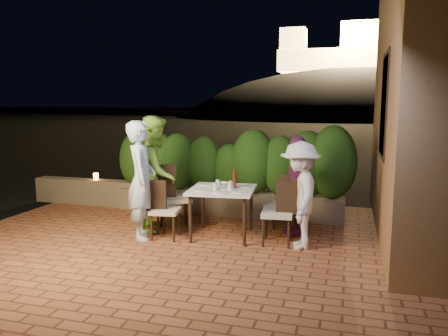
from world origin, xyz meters
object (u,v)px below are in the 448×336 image
at_px(chair_right_back, 281,204).
at_px(diner_purple, 297,186).
at_px(chair_right_front, 277,212).
at_px(chair_left_front, 165,209).
at_px(parapet_lamp, 96,177).
at_px(bowl, 223,183).
at_px(dining_table, 222,212).
at_px(diner_green, 156,173).
at_px(diner_white, 300,195).
at_px(beer_bottle, 235,178).
at_px(diner_blue, 142,180).
at_px(chair_left_back, 175,197).

relative_size(chair_right_back, diner_purple, 0.62).
height_order(chair_right_front, chair_right_back, chair_right_back).
xyz_separation_m(chair_left_front, parapet_lamp, (-2.26, 1.69, 0.12)).
distance_m(bowl, diner_purple, 1.16).
relative_size(chair_right_back, parapet_lamp, 6.82).
bearing_deg(bowl, dining_table, -76.27).
bearing_deg(diner_green, parapet_lamp, 47.19).
height_order(chair_right_back, diner_green, diner_green).
relative_size(diner_white, parapet_lamp, 10.80).
height_order(beer_bottle, diner_blue, diner_blue).
relative_size(chair_right_back, diner_white, 0.63).
relative_size(chair_left_back, diner_green, 0.58).
bearing_deg(diner_green, bowl, -90.63).
relative_size(chair_left_front, parapet_lamp, 6.37).
xyz_separation_m(dining_table, diner_purple, (1.08, 0.42, 0.40)).
xyz_separation_m(chair_left_front, chair_right_back, (1.65, 0.69, 0.03)).
height_order(chair_right_front, diner_purple, diner_purple).
xyz_separation_m(chair_left_front, diner_blue, (-0.34, -0.08, 0.44)).
distance_m(bowl, diner_white, 1.36).
xyz_separation_m(chair_right_back, diner_purple, (0.23, 0.05, 0.30)).
distance_m(chair_left_front, diner_purple, 2.05).
xyz_separation_m(chair_left_back, diner_blue, (-0.29, -0.57, 0.36)).
bearing_deg(diner_purple, diner_blue, -86.41).
distance_m(chair_right_front, diner_green, 2.08).
distance_m(chair_right_front, diner_purple, 0.66).
distance_m(dining_table, chair_right_front, 0.88).
xyz_separation_m(dining_table, parapet_lamp, (-3.06, 1.36, 0.20)).
xyz_separation_m(dining_table, chair_right_back, (0.85, 0.36, 0.10)).
relative_size(beer_bottle, diner_white, 0.21).
distance_m(chair_left_front, chair_right_front, 1.68).
bearing_deg(diner_blue, parapet_lamp, 24.99).
bearing_deg(bowl, diner_white, -21.28).
height_order(dining_table, diner_purple, diner_purple).
distance_m(dining_table, chair_right_back, 0.93).
height_order(dining_table, chair_right_back, chair_right_back).
distance_m(chair_left_back, diner_blue, 0.73).
bearing_deg(bowl, chair_right_back, 3.87).
relative_size(beer_bottle, chair_left_front, 0.35).
bearing_deg(chair_left_front, diner_purple, 13.44).
bearing_deg(chair_right_back, diner_purple, -157.98).
bearing_deg(bowl, diner_purple, 5.67).
height_order(chair_right_back, diner_blue, diner_blue).
bearing_deg(chair_left_front, beer_bottle, 15.03).
bearing_deg(diner_white, chair_left_front, -96.19).
relative_size(chair_left_back, parapet_lamp, 7.60).
bearing_deg(dining_table, bowl, 103.73).
bearing_deg(diner_blue, chair_left_front, -98.42).
relative_size(bowl, chair_left_front, 0.18).
distance_m(chair_right_back, diner_white, 0.71).
xyz_separation_m(chair_left_front, chair_right_front, (1.66, 0.20, 0.03)).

